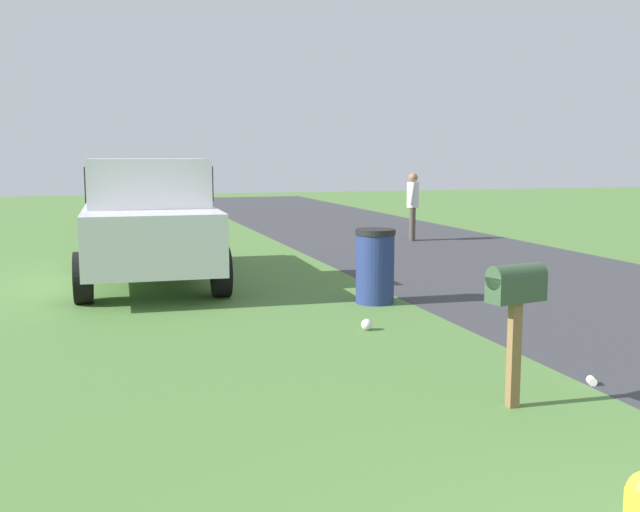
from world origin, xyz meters
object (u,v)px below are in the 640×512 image
pedestrian (413,202)px  trash_bin (375,266)px  mailbox (516,293)px  pickup_truck (148,218)px

pedestrian → trash_bin: bearing=92.1°
mailbox → pedestrian: 12.50m
mailbox → pedestrian: bearing=-31.3°
mailbox → trash_bin: size_ratio=1.15×
pickup_truck → trash_bin: (-2.75, -3.02, -0.56)m
pickup_truck → trash_bin: size_ratio=4.96×
trash_bin → mailbox: bearing=173.6°
mailbox → trash_bin: mailbox is taller
mailbox → pedestrian: size_ratio=0.73×
trash_bin → pedestrian: 8.10m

